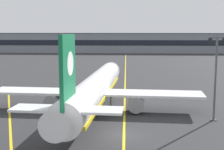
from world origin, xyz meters
The scene contains 7 objects.
ground_plane centered at (0.00, 0.00, 0.00)m, with size 400.00×400.00×0.00m, color #2D2D30.
taxiway_centreline centered at (0.00, 30.00, 0.00)m, with size 0.30×180.00×0.01m, color yellow.
taxiway_lead_in_stripe centered at (-14.00, 2.00, 0.00)m, with size 0.30×60.00×0.01m, color yellow.
airliner_foreground centered at (-4.31, 10.84, 3.37)m, with size 32.24×41.52×11.65m.
apron_lamp_post centered at (12.17, 6.66, 5.90)m, with size 2.24×0.90×11.22m.
safety_cone_by_nose_gear centered at (-3.53, 27.80, 0.26)m, with size 0.44×0.44×0.55m.
terminal_building centered at (-1.11, 135.07, 5.28)m, with size 139.45×12.40×10.54m.
Camera 1 is at (0.61, -35.29, 12.06)m, focal length 50.72 mm.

